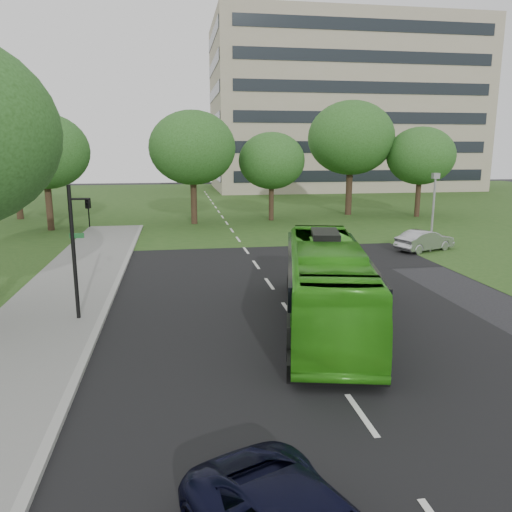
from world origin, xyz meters
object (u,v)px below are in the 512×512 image
at_px(tree_park_b, 192,148).
at_px(traffic_light, 78,243).
at_px(sedan, 425,240).
at_px(camera_pole, 434,201).
at_px(bus, 326,284).
at_px(office_building, 342,108).
at_px(tree_park_a, 44,152).
at_px(tree_park_f, 13,141).
at_px(tree_park_e, 421,156).
at_px(tree_park_c, 272,161).
at_px(tree_park_d, 351,138).

distance_m(tree_park_b, traffic_light, 24.79).
relative_size(sedan, camera_pole, 0.82).
height_order(tree_park_b, bus, tree_park_b).
height_order(tree_park_b, camera_pole, tree_park_b).
xyz_separation_m(tree_park_b, sedan, (13.81, -13.78, -5.68)).
xyz_separation_m(office_building, bus, (-20.96, -61.65, -10.98)).
distance_m(office_building, tree_park_a, 52.42).
bearing_deg(camera_pole, traffic_light, -155.57).
bearing_deg(tree_park_f, tree_park_b, -19.20).
distance_m(tree_park_a, tree_park_e, 32.26).
distance_m(traffic_light, camera_pole, 21.56).
bearing_deg(tree_park_e, camera_pole, -113.83).
relative_size(tree_park_c, camera_pole, 1.60).
relative_size(tree_park_d, traffic_light, 2.13).
relative_size(tree_park_d, camera_pole, 2.22).
distance_m(tree_park_a, tree_park_d, 26.78).
relative_size(tree_park_d, tree_park_f, 1.05).
height_order(tree_park_e, traffic_light, tree_park_e).
bearing_deg(tree_park_a, sedan, -25.81).
height_order(tree_park_b, tree_park_d, tree_park_d).
xyz_separation_m(tree_park_a, tree_park_f, (-4.27, 7.08, 0.86)).
bearing_deg(tree_park_a, tree_park_b, 8.48).
distance_m(tree_park_e, traffic_light, 36.35).
bearing_deg(traffic_light, sedan, 46.55).
relative_size(tree_park_a, bus, 0.82).
xyz_separation_m(tree_park_a, camera_pole, (25.32, -12.36, -2.94)).
xyz_separation_m(tree_park_b, bus, (3.76, -25.73, -4.81)).
xyz_separation_m(tree_park_c, bus, (-3.11, -26.82, -3.71)).
xyz_separation_m(tree_park_c, sedan, (6.94, -14.88, -4.57)).
bearing_deg(tree_park_d, camera_pole, -92.85).
height_order(tree_park_f, traffic_light, tree_park_f).
bearing_deg(traffic_light, camera_pole, 45.61).
distance_m(office_building, tree_park_c, 39.81).
xyz_separation_m(tree_park_d, traffic_light, (-19.98, -27.77, -4.29)).
bearing_deg(bus, tree_park_e, 70.40).
xyz_separation_m(tree_park_a, tree_park_d, (26.21, 5.41, 1.19)).
bearing_deg(tree_park_e, tree_park_d, 158.00).
xyz_separation_m(office_building, tree_park_f, (-40.23, -30.52, -5.58)).
bearing_deg(bus, tree_park_a, 134.64).
bearing_deg(sedan, tree_park_c, 3.51).
distance_m(tree_park_d, tree_park_f, 30.53).
relative_size(tree_park_e, tree_park_f, 0.81).
height_order(tree_park_a, sedan, tree_park_a).
bearing_deg(tree_park_e, tree_park_a, -174.63).
bearing_deg(tree_park_a, tree_park_d, 11.65).
bearing_deg(tree_park_f, tree_park_e, -6.37).
height_order(tree_park_b, tree_park_f, tree_park_f).
bearing_deg(tree_park_d, tree_park_b, -166.01).
height_order(tree_park_c, camera_pole, tree_park_c).
distance_m(office_building, tree_park_d, 34.04).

